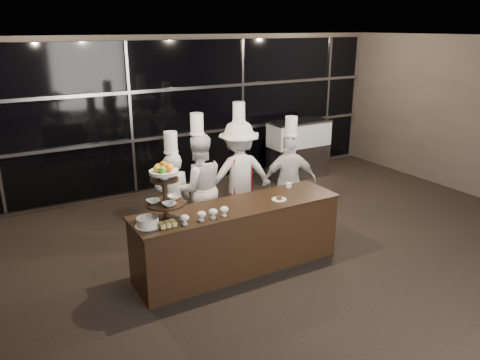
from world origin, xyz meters
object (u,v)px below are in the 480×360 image
display_case (299,146)px  chef_a (173,197)px  display_stand (165,188)px  chef_d (289,180)px  layer_cake (148,222)px  chef_c (239,175)px  buffet_counter (238,237)px  chef_b (199,187)px

display_case → chef_a: size_ratio=0.77×
display_case → display_stand: bearing=-145.2°
display_stand → chef_d: bearing=19.5°
chef_a → chef_d: (1.91, -0.25, 0.02)m
display_stand → chef_d: size_ratio=0.41×
display_case → layer_cake: bearing=-146.3°
chef_a → chef_c: chef_c is taller
chef_a → display_case: bearing=26.1°
chef_d → chef_c: bearing=154.9°
buffet_counter → chef_c: bearing=59.7°
buffet_counter → display_case: 4.28m
chef_d → layer_cake: bearing=-161.2°
display_stand → chef_c: size_ratio=0.36×
chef_a → chef_d: chef_d is taller
chef_b → chef_c: 0.77m
display_case → chef_b: size_ratio=0.68×
buffet_counter → chef_c: 1.47m
buffet_counter → chef_c: chef_c is taller
layer_cake → chef_c: 2.33m
display_stand → buffet_counter: bearing=0.0°
buffet_counter → display_stand: size_ratio=3.81×
layer_cake → buffet_counter: bearing=2.3°
buffet_counter → chef_d: (1.45, 0.87, 0.31)m
layer_cake → display_case: display_case is taller
display_case → chef_a: 4.02m
buffet_counter → chef_c: size_ratio=1.38×
buffet_counter → display_stand: (-1.00, -0.00, 0.87)m
chef_a → display_stand: bearing=-115.8°
chef_b → chef_d: 1.52m
buffet_counter → chef_d: bearing=30.9°
chef_a → chef_d: bearing=-7.6°
buffet_counter → layer_cake: (-1.25, -0.05, 0.51)m
display_stand → display_case: (4.15, 2.89, -0.65)m
display_case → chef_d: (-1.70, -2.02, 0.09)m
chef_c → display_case: bearing=34.4°
layer_cake → display_case: (4.40, 2.94, -0.29)m
chef_c → chef_d: chef_c is taller
chef_c → chef_b: bearing=-171.2°
display_stand → layer_cake: 0.45m
display_stand → chef_b: (0.95, 1.10, -0.49)m
chef_b → display_case: bearing=29.2°
chef_d → buffet_counter: bearing=-149.1°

